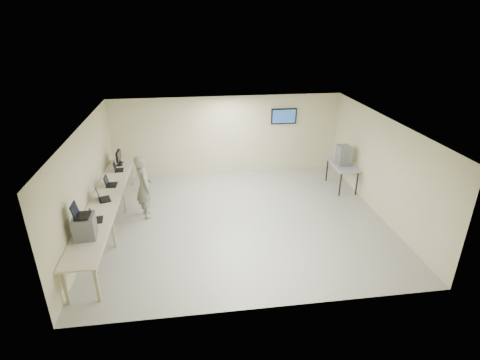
{
  "coord_description": "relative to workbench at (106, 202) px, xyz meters",
  "views": [
    {
      "loc": [
        -1.28,
        -9.12,
        5.36
      ],
      "look_at": [
        0.0,
        0.2,
        1.15
      ],
      "focal_mm": 28.0,
      "sensor_mm": 36.0,
      "label": 1
    }
  ],
  "objects": [
    {
      "name": "laptop_1",
      "position": [
        -0.08,
        -0.02,
        0.15
      ],
      "size": [
        0.43,
        0.46,
        0.3
      ],
      "rotation": [
        0.0,
        0.0,
        0.34
      ],
      "color": "black",
      "rests_on": "workbench"
    },
    {
      "name": "laptop_on_box",
      "position": [
        -0.12,
        -1.8,
        0.67
      ],
      "size": [
        0.32,
        0.4,
        0.31
      ],
      "rotation": [
        0.0,
        0.0,
        0.0
      ],
      "color": "black",
      "rests_on": "equipment_box"
    },
    {
      "name": "room",
      "position": [
        3.62,
        0.06,
        0.58
      ],
      "size": [
        8.01,
        7.01,
        2.81
      ],
      "color": "#AFB1A5",
      "rests_on": "ground"
    },
    {
      "name": "side_table",
      "position": [
        7.19,
        1.68,
        -0.06
      ],
      "size": [
        0.65,
        1.4,
        0.84
      ],
      "color": "#8D979E",
      "rests_on": "ground"
    },
    {
      "name": "workbench",
      "position": [
        0.0,
        0.0,
        0.0
      ],
      "size": [
        0.76,
        6.0,
        0.9
      ],
      "color": "beige",
      "rests_on": "ground"
    },
    {
      "name": "storage_bins",
      "position": [
        7.17,
        1.68,
        0.33
      ],
      "size": [
        0.4,
        0.44,
        0.63
      ],
      "color": "gray",
      "rests_on": "side_table"
    },
    {
      "name": "laptop_0",
      "position": [
        -0.04,
        -1.1,
        0.14
      ],
      "size": [
        0.33,
        0.37,
        0.27
      ],
      "rotation": [
        0.0,
        0.0,
        0.14
      ],
      "color": "black",
      "rests_on": "workbench"
    },
    {
      "name": "monitor_far",
      "position": [
        -0.01,
        2.66,
        0.32
      ],
      "size": [
        0.18,
        0.41,
        0.4
      ],
      "color": "black",
      "rests_on": "workbench"
    },
    {
      "name": "equipment_box",
      "position": [
        -0.06,
        -1.8,
        0.33
      ],
      "size": [
        0.48,
        0.53,
        0.51
      ],
      "primitive_type": "cube",
      "rotation": [
        0.0,
        0.0,
        0.1
      ],
      "color": "slate",
      "rests_on": "workbench"
    },
    {
      "name": "laptop_2",
      "position": [
        -0.04,
        0.88,
        0.15
      ],
      "size": [
        0.31,
        0.38,
        0.29
      ],
      "rotation": [
        0.0,
        0.0,
        -0.01
      ],
      "color": "black",
      "rests_on": "workbench"
    },
    {
      "name": "monitor_near",
      "position": [
        -0.01,
        2.43,
        0.37
      ],
      "size": [
        0.22,
        0.49,
        0.48
      ],
      "color": "black",
      "rests_on": "workbench"
    },
    {
      "name": "laptop_3",
      "position": [
        0.0,
        1.98,
        0.14
      ],
      "size": [
        0.31,
        0.36,
        0.27
      ],
      "rotation": [
        0.0,
        0.0,
        0.08
      ],
      "color": "black",
      "rests_on": "workbench"
    },
    {
      "name": "soldier",
      "position": [
        0.93,
        0.62,
        0.1
      ],
      "size": [
        0.63,
        0.78,
        1.85
      ],
      "primitive_type": "imported",
      "rotation": [
        0.0,
        0.0,
        1.89
      ],
      "color": "gray",
      "rests_on": "ground"
    }
  ]
}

